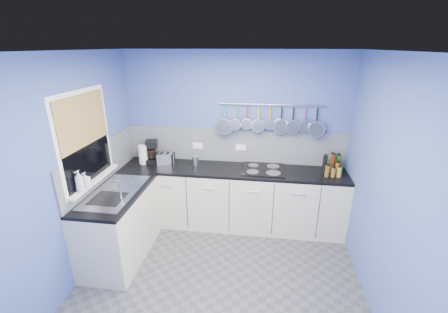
% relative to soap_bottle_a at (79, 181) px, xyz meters
% --- Properties ---
extents(floor, '(3.20, 3.00, 0.02)m').
position_rel_soap_bottle_a_xyz_m(floor, '(1.53, -0.00, -1.18)').
color(floor, '#47474C').
rests_on(floor, ground).
extents(ceiling, '(3.20, 3.00, 0.02)m').
position_rel_soap_bottle_a_xyz_m(ceiling, '(1.53, -0.00, 1.34)').
color(ceiling, white).
rests_on(ceiling, ground).
extents(wall_back, '(3.20, 0.02, 2.50)m').
position_rel_soap_bottle_a_xyz_m(wall_back, '(1.53, 1.51, 0.08)').
color(wall_back, '#41549E').
rests_on(wall_back, ground).
extents(wall_front, '(3.20, 0.02, 2.50)m').
position_rel_soap_bottle_a_xyz_m(wall_front, '(1.53, -1.51, 0.08)').
color(wall_front, '#41549E').
rests_on(wall_front, ground).
extents(wall_left, '(0.02, 3.00, 2.50)m').
position_rel_soap_bottle_a_xyz_m(wall_left, '(-0.08, -0.00, 0.08)').
color(wall_left, '#41549E').
rests_on(wall_left, ground).
extents(wall_right, '(0.02, 3.00, 2.50)m').
position_rel_soap_bottle_a_xyz_m(wall_right, '(3.14, -0.00, 0.08)').
color(wall_right, '#41549E').
rests_on(wall_right, ground).
extents(backsplash_back, '(3.20, 0.02, 0.50)m').
position_rel_soap_bottle_a_xyz_m(backsplash_back, '(1.53, 1.49, -0.02)').
color(backsplash_back, gray).
rests_on(backsplash_back, wall_back).
extents(backsplash_left, '(0.02, 1.80, 0.50)m').
position_rel_soap_bottle_a_xyz_m(backsplash_left, '(-0.06, 0.60, -0.02)').
color(backsplash_left, gray).
rests_on(backsplash_left, wall_left).
extents(cabinet_run_back, '(3.20, 0.60, 0.86)m').
position_rel_soap_bottle_a_xyz_m(cabinet_run_back, '(1.53, 1.20, -0.74)').
color(cabinet_run_back, beige).
rests_on(cabinet_run_back, ground).
extents(worktop_back, '(3.20, 0.60, 0.04)m').
position_rel_soap_bottle_a_xyz_m(worktop_back, '(1.53, 1.20, -0.29)').
color(worktop_back, black).
rests_on(worktop_back, cabinet_run_back).
extents(cabinet_run_left, '(0.60, 1.20, 0.86)m').
position_rel_soap_bottle_a_xyz_m(cabinet_run_left, '(0.23, 0.30, -0.74)').
color(cabinet_run_left, beige).
rests_on(cabinet_run_left, ground).
extents(worktop_left, '(0.60, 1.20, 0.04)m').
position_rel_soap_bottle_a_xyz_m(worktop_left, '(0.23, 0.30, -0.29)').
color(worktop_left, black).
rests_on(worktop_left, cabinet_run_left).
extents(window_frame, '(0.01, 1.00, 1.10)m').
position_rel_soap_bottle_a_xyz_m(window_frame, '(-0.05, 0.30, 0.38)').
color(window_frame, white).
rests_on(window_frame, wall_left).
extents(window_glass, '(0.01, 0.90, 1.00)m').
position_rel_soap_bottle_a_xyz_m(window_glass, '(-0.04, 0.30, 0.38)').
color(window_glass, black).
rests_on(window_glass, wall_left).
extents(bamboo_blind, '(0.01, 0.90, 0.55)m').
position_rel_soap_bottle_a_xyz_m(bamboo_blind, '(-0.03, 0.30, 0.61)').
color(bamboo_blind, '#9F8046').
rests_on(bamboo_blind, wall_left).
extents(window_sill, '(0.10, 0.98, 0.03)m').
position_rel_soap_bottle_a_xyz_m(window_sill, '(-0.02, 0.30, -0.13)').
color(window_sill, white).
rests_on(window_sill, wall_left).
extents(sink_unit, '(0.50, 0.95, 0.01)m').
position_rel_soap_bottle_a_xyz_m(sink_unit, '(0.23, 0.30, -0.27)').
color(sink_unit, silver).
rests_on(sink_unit, worktop_left).
extents(mixer_tap, '(0.12, 0.08, 0.26)m').
position_rel_soap_bottle_a_xyz_m(mixer_tap, '(0.39, 0.12, -0.14)').
color(mixer_tap, silver).
rests_on(mixer_tap, worktop_left).
extents(socket_left, '(0.15, 0.01, 0.09)m').
position_rel_soap_bottle_a_xyz_m(socket_left, '(0.98, 1.47, -0.04)').
color(socket_left, white).
rests_on(socket_left, backsplash_back).
extents(socket_right, '(0.15, 0.01, 0.09)m').
position_rel_soap_bottle_a_xyz_m(socket_right, '(1.63, 1.47, -0.04)').
color(socket_right, white).
rests_on(socket_right, backsplash_back).
extents(pot_rail, '(1.45, 0.02, 0.02)m').
position_rel_soap_bottle_a_xyz_m(pot_rail, '(2.03, 1.45, 0.61)').
color(pot_rail, silver).
rests_on(pot_rail, wall_back).
extents(soap_bottle_a, '(0.11, 0.11, 0.24)m').
position_rel_soap_bottle_a_xyz_m(soap_bottle_a, '(0.00, 0.00, 0.00)').
color(soap_bottle_a, white).
rests_on(soap_bottle_a, window_sill).
extents(soap_bottle_b, '(0.09, 0.09, 0.17)m').
position_rel_soap_bottle_a_xyz_m(soap_bottle_b, '(0.00, 0.10, -0.03)').
color(soap_bottle_b, white).
rests_on(soap_bottle_b, window_sill).
extents(paper_towel, '(0.15, 0.15, 0.28)m').
position_rel_soap_bottle_a_xyz_m(paper_towel, '(0.21, 1.22, -0.13)').
color(paper_towel, white).
rests_on(paper_towel, worktop_back).
extents(coffee_maker, '(0.23, 0.24, 0.33)m').
position_rel_soap_bottle_a_xyz_m(coffee_maker, '(0.32, 1.30, -0.11)').
color(coffee_maker, black).
rests_on(coffee_maker, worktop_back).
extents(toaster, '(0.28, 0.21, 0.16)m').
position_rel_soap_bottle_a_xyz_m(toaster, '(0.53, 1.27, -0.19)').
color(toaster, silver).
rests_on(toaster, worktop_back).
extents(canister, '(0.10, 0.10, 0.13)m').
position_rel_soap_bottle_a_xyz_m(canister, '(0.98, 1.28, -0.21)').
color(canister, silver).
rests_on(canister, worktop_back).
extents(hob, '(0.58, 0.51, 0.01)m').
position_rel_soap_bottle_a_xyz_m(hob, '(1.97, 1.22, -0.26)').
color(hob, black).
rests_on(hob, worktop_back).
extents(pan_0, '(0.24, 0.11, 0.43)m').
position_rel_soap_bottle_a_xyz_m(pan_0, '(1.40, 1.44, 0.39)').
color(pan_0, silver).
rests_on(pan_0, pot_rail).
extents(pan_1, '(0.16, 0.12, 0.35)m').
position_rel_soap_bottle_a_xyz_m(pan_1, '(1.55, 1.44, 0.43)').
color(pan_1, silver).
rests_on(pan_1, pot_rail).
extents(pan_2, '(0.16, 0.07, 0.35)m').
position_rel_soap_bottle_a_xyz_m(pan_2, '(1.71, 1.44, 0.43)').
color(pan_2, silver).
rests_on(pan_2, pot_rail).
extents(pan_3, '(0.19, 0.10, 0.38)m').
position_rel_soap_bottle_a_xyz_m(pan_3, '(1.87, 1.44, 0.42)').
color(pan_3, silver).
rests_on(pan_3, pot_rail).
extents(pan_4, '(0.15, 0.07, 0.34)m').
position_rel_soap_bottle_a_xyz_m(pan_4, '(2.03, 1.44, 0.44)').
color(pan_4, silver).
rests_on(pan_4, pot_rail).
extents(pan_5, '(0.22, 0.06, 0.41)m').
position_rel_soap_bottle_a_xyz_m(pan_5, '(2.19, 1.44, 0.41)').
color(pan_5, silver).
rests_on(pan_5, pot_rail).
extents(pan_6, '(0.19, 0.10, 0.38)m').
position_rel_soap_bottle_a_xyz_m(pan_6, '(2.35, 1.44, 0.42)').
color(pan_6, silver).
rests_on(pan_6, pot_rail).
extents(pan_7, '(0.17, 0.07, 0.36)m').
position_rel_soap_bottle_a_xyz_m(pan_7, '(2.51, 1.44, 0.43)').
color(pan_7, silver).
rests_on(pan_7, pot_rail).
extents(pan_8, '(0.23, 0.11, 0.42)m').
position_rel_soap_bottle_a_xyz_m(pan_8, '(2.67, 1.44, 0.40)').
color(pan_8, silver).
rests_on(pan_8, pot_rail).
extents(condiment_0, '(0.07, 0.07, 0.23)m').
position_rel_soap_bottle_a_xyz_m(condiment_0, '(2.99, 1.33, -0.15)').
color(condiment_0, '#265919').
rests_on(condiment_0, worktop_back).
extents(condiment_1, '(0.07, 0.07, 0.25)m').
position_rel_soap_bottle_a_xyz_m(condiment_1, '(2.90, 1.31, -0.14)').
color(condiment_1, '#3F721E').
rests_on(condiment_1, worktop_back).
extents(condiment_2, '(0.05, 0.05, 0.22)m').
position_rel_soap_bottle_a_xyz_m(condiment_2, '(2.81, 1.31, -0.16)').
color(condiment_2, black).
rests_on(condiment_2, worktop_back).
extents(condiment_3, '(0.06, 0.06, 0.16)m').
position_rel_soap_bottle_a_xyz_m(condiment_3, '(2.97, 1.20, -0.19)').
color(condiment_3, '#8C5914').
rests_on(condiment_3, worktop_back).
extents(condiment_4, '(0.06, 0.06, 0.27)m').
position_rel_soap_bottle_a_xyz_m(condiment_4, '(2.91, 1.23, -0.13)').
color(condiment_4, '#4C190C').
rests_on(condiment_4, worktop_back).
extents(condiment_5, '(0.06, 0.06, 0.25)m').
position_rel_soap_bottle_a_xyz_m(condiment_5, '(2.80, 1.24, -0.15)').
color(condiment_5, black).
rests_on(condiment_5, worktop_back).
extents(condiment_6, '(0.06, 0.06, 0.14)m').
position_rel_soap_bottle_a_xyz_m(condiment_6, '(2.97, 1.11, -0.20)').
color(condiment_6, olive).
rests_on(condiment_6, worktop_back).
extents(condiment_7, '(0.06, 0.06, 0.13)m').
position_rel_soap_bottle_a_xyz_m(condiment_7, '(2.90, 1.11, -0.21)').
color(condiment_7, brown).
rests_on(condiment_7, worktop_back).
extents(condiment_8, '(0.06, 0.06, 0.16)m').
position_rel_soap_bottle_a_xyz_m(condiment_8, '(2.82, 1.10, -0.19)').
color(condiment_8, brown).
rests_on(condiment_8, worktop_back).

